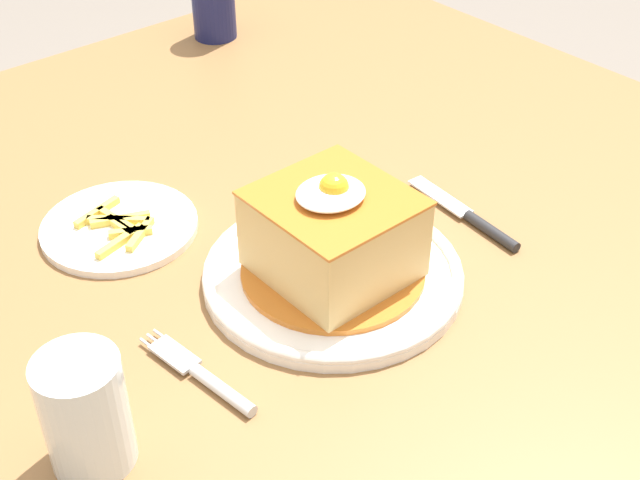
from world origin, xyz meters
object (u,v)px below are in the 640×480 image
(main_plate, at_px, (333,274))
(fork, at_px, (207,378))
(knife, at_px, (476,221))
(side_plate_fries, at_px, (120,227))
(drinking_glass, at_px, (87,419))

(main_plate, distance_m, fork, 0.18)
(main_plate, bearing_deg, knife, -9.62)
(knife, xyz_separation_m, side_plate_fries, (-0.30, 0.25, -0.00))
(main_plate, height_order, knife, main_plate)
(fork, xyz_separation_m, side_plate_fries, (0.06, 0.25, -0.00))
(fork, distance_m, side_plate_fries, 0.26)
(fork, bearing_deg, drinking_glass, -175.70)
(fork, height_order, knife, same)
(main_plate, relative_size, drinking_glass, 2.50)
(knife, height_order, drinking_glass, drinking_glass)
(knife, relative_size, drinking_glass, 1.58)
(knife, bearing_deg, side_plate_fries, 140.78)
(knife, height_order, side_plate_fries, side_plate_fries)
(fork, bearing_deg, main_plate, 10.83)
(drinking_glass, bearing_deg, fork, 4.30)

